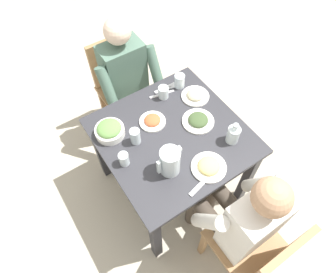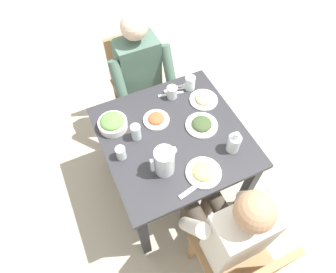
{
  "view_description": "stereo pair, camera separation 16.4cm",
  "coord_description": "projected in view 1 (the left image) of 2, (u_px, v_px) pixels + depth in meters",
  "views": [
    {
      "loc": [
        0.63,
        0.89,
        2.31
      ],
      "look_at": [
        0.05,
        0.03,
        0.78
      ],
      "focal_mm": 31.77,
      "sensor_mm": 36.0,
      "label": 1
    },
    {
      "loc": [
        0.49,
        0.97,
        2.31
      ],
      "look_at": [
        0.05,
        0.03,
        0.78
      ],
      "focal_mm": 31.77,
      "sensor_mm": 36.0,
      "label": 2
    }
  ],
  "objects": [
    {
      "name": "chair_far",
      "position": [
        257.0,
        251.0,
        1.75
      ],
      "size": [
        0.4,
        0.4,
        0.86
      ],
      "color": "#997047",
      "rests_on": "ground_plane"
    },
    {
      "name": "plate_beans",
      "position": [
        195.0,
        95.0,
        2.09
      ],
      "size": [
        0.2,
        0.2,
        0.05
      ],
      "color": "white",
      "rests_on": "dining_table"
    },
    {
      "name": "chair_near",
      "position": [
        120.0,
        82.0,
        2.52
      ],
      "size": [
        0.4,
        0.4,
        0.86
      ],
      "color": "#997047",
      "rests_on": "ground_plane"
    },
    {
      "name": "oil_carafe",
      "position": [
        233.0,
        135.0,
        1.85
      ],
      "size": [
        0.08,
        0.08,
        0.16
      ],
      "color": "silver",
      "rests_on": "dining_table"
    },
    {
      "name": "ground_plane",
      "position": [
        171.0,
        183.0,
        2.52
      ],
      "size": [
        8.0,
        8.0,
        0.0
      ],
      "primitive_type": "plane",
      "color": "#B7AD99"
    },
    {
      "name": "knife_near",
      "position": [
        170.0,
        88.0,
        2.15
      ],
      "size": [
        0.18,
        0.06,
        0.01
      ],
      "primitive_type": "cube",
      "rotation": [
        0.0,
        0.0,
        -0.23
      ],
      "color": "silver",
      "rests_on": "dining_table"
    },
    {
      "name": "water_glass_by_pitcher",
      "position": [
        163.0,
        92.0,
        2.07
      ],
      "size": [
        0.07,
        0.07,
        0.09
      ],
      "primitive_type": "cylinder",
      "color": "silver",
      "rests_on": "dining_table"
    },
    {
      "name": "water_glass_center",
      "position": [
        180.0,
        81.0,
        2.12
      ],
      "size": [
        0.07,
        0.07,
        0.1
      ],
      "primitive_type": "cylinder",
      "color": "silver",
      "rests_on": "dining_table"
    },
    {
      "name": "knife_far",
      "position": [
        162.0,
        94.0,
        2.11
      ],
      "size": [
        0.18,
        0.06,
        0.01
      ],
      "primitive_type": "cube",
      "rotation": [
        0.0,
        0.0,
        -0.21
      ],
      "color": "silver",
      "rests_on": "dining_table"
    },
    {
      "name": "diner_far",
      "position": [
        239.0,
        214.0,
        1.72
      ],
      "size": [
        0.48,
        0.53,
        1.16
      ],
      "color": "silver",
      "rests_on": "ground_plane"
    },
    {
      "name": "water_glass_near_right",
      "position": [
        124.0,
        159.0,
        1.77
      ],
      "size": [
        0.06,
        0.06,
        0.09
      ],
      "primitive_type": "cylinder",
      "color": "silver",
      "rests_on": "dining_table"
    },
    {
      "name": "salad_bowl",
      "position": [
        110.0,
        130.0,
        1.89
      ],
      "size": [
        0.19,
        0.19,
        0.09
      ],
      "color": "white",
      "rests_on": "dining_table"
    },
    {
      "name": "plate_fries",
      "position": [
        209.0,
        166.0,
        1.77
      ],
      "size": [
        0.21,
        0.21,
        0.05
      ],
      "color": "white",
      "rests_on": "dining_table"
    },
    {
      "name": "fork_near",
      "position": [
        200.0,
        186.0,
        1.71
      ],
      "size": [
        0.17,
        0.06,
        0.01
      ],
      "primitive_type": "cube",
      "rotation": [
        0.0,
        0.0,
        0.21
      ],
      "color": "silver",
      "rests_on": "dining_table"
    },
    {
      "name": "plate_dolmas",
      "position": [
        198.0,
        120.0,
        1.96
      ],
      "size": [
        0.21,
        0.21,
        0.05
      ],
      "color": "white",
      "rests_on": "dining_table"
    },
    {
      "name": "water_glass_far_right",
      "position": [
        135.0,
        136.0,
        1.85
      ],
      "size": [
        0.06,
        0.06,
        0.11
      ],
      "primitive_type": "cylinder",
      "color": "silver",
      "rests_on": "dining_table"
    },
    {
      "name": "dining_table",
      "position": [
        172.0,
        145.0,
        2.02
      ],
      "size": [
        0.91,
        0.91,
        0.73
      ],
      "color": "#2D2D33",
      "rests_on": "ground_plane"
    },
    {
      "name": "water_pitcher",
      "position": [
        170.0,
        161.0,
        1.7
      ],
      "size": [
        0.16,
        0.12,
        0.19
      ],
      "color": "silver",
      "rests_on": "dining_table"
    },
    {
      "name": "fork_far",
      "position": [
        165.0,
        88.0,
        2.15
      ],
      "size": [
        0.17,
        0.03,
        0.01
      ],
      "primitive_type": "cube",
      "rotation": [
        0.0,
        0.0,
        -0.03
      ],
      "color": "silver",
      "rests_on": "dining_table"
    },
    {
      "name": "plate_rice_curry",
      "position": [
        152.0,
        121.0,
        1.96
      ],
      "size": [
        0.18,
        0.18,
        0.05
      ],
      "color": "white",
      "rests_on": "dining_table"
    },
    {
      "name": "diner_near",
      "position": [
        131.0,
        85.0,
        2.31
      ],
      "size": [
        0.48,
        0.53,
        1.16
      ],
      "color": "#4C6B5B",
      "rests_on": "ground_plane"
    }
  ]
}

